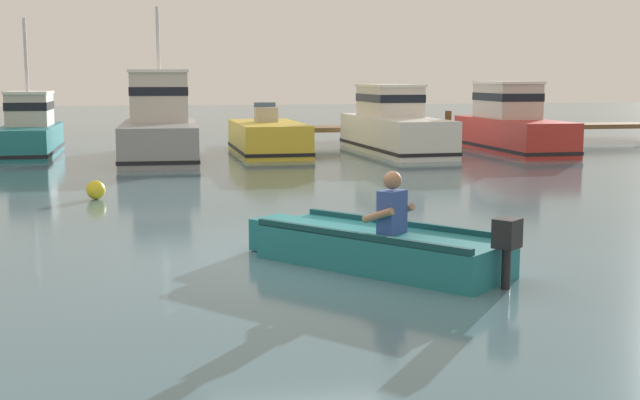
% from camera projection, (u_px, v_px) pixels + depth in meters
% --- Properties ---
extents(ground_plane, '(120.00, 120.00, 0.00)m').
position_uv_depth(ground_plane, '(307.00, 253.00, 10.89)').
color(ground_plane, slate).
extents(wooden_dock, '(15.38, 1.64, 1.07)m').
position_uv_depth(wooden_dock, '(455.00, 127.00, 30.16)').
color(wooden_dock, brown).
rests_on(wooden_dock, ground).
extents(rowboat_with_person, '(2.90, 3.21, 1.19)m').
position_uv_depth(rowboat_with_person, '(377.00, 247.00, 10.08)').
color(rowboat_with_person, '#1E727A').
rests_on(rowboat_with_person, ground).
extents(moored_boat_teal, '(1.63, 4.81, 4.02)m').
position_uv_depth(moored_boat_teal, '(30.00, 131.00, 24.74)').
color(moored_boat_teal, '#1E727A').
rests_on(moored_boat_teal, ground).
extents(moored_boat_grey, '(2.20, 6.63, 4.27)m').
position_uv_depth(moored_boat_grey, '(160.00, 125.00, 23.87)').
color(moored_boat_grey, gray).
rests_on(moored_boat_grey, ground).
extents(moored_boat_yellow, '(2.05, 4.70, 1.53)m').
position_uv_depth(moored_boat_yellow, '(268.00, 139.00, 24.95)').
color(moored_boat_yellow, gold).
rests_on(moored_boat_yellow, ground).
extents(moored_boat_white, '(2.16, 6.22, 2.08)m').
position_uv_depth(moored_boat_white, '(393.00, 126.00, 25.58)').
color(moored_boat_white, white).
rests_on(moored_boat_white, ground).
extents(moored_boat_red, '(1.87, 5.52, 2.17)m').
position_uv_depth(moored_boat_red, '(511.00, 126.00, 25.70)').
color(moored_boat_red, '#B72D28').
rests_on(moored_boat_red, ground).
extents(mooring_buoy, '(0.36, 0.36, 0.36)m').
position_uv_depth(mooring_buoy, '(96.00, 190.00, 15.70)').
color(mooring_buoy, yellow).
rests_on(mooring_buoy, ground).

